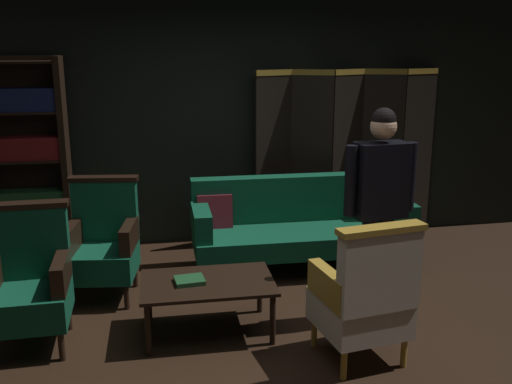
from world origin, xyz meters
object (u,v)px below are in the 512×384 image
object	(u,v)px
folding_screen	(347,152)
armchair_wing_right	(103,242)
standing_figure	(380,196)
coffee_table	(208,287)
bookshelf	(22,153)
velvet_couch	(300,222)
armchair_wing_left	(29,281)
book_green_cloth	(190,280)
armchair_gilt_accent	(365,296)
potted_plant	(117,224)

from	to	relation	value
folding_screen	armchair_wing_right	size ratio (longest dim) A/B	2.05
standing_figure	coffee_table	bearing A→B (deg)	-179.82
bookshelf	coffee_table	size ratio (longest dim) A/B	2.05
velvet_couch	standing_figure	size ratio (longest dim) A/B	1.25
folding_screen	velvet_couch	xyz separation A→B (m)	(-0.74, -0.80, -0.53)
armchair_wing_left	book_green_cloth	world-z (taller)	armchair_wing_left
velvet_couch	standing_figure	bearing A→B (deg)	-75.46
folding_screen	bookshelf	bearing A→B (deg)	-179.04
folding_screen	bookshelf	xyz separation A→B (m)	(-3.44, -0.06, 0.11)
armchair_wing_left	folding_screen	bearing A→B (deg)	32.93
folding_screen	book_green_cloth	size ratio (longest dim) A/B	9.84
velvet_couch	armchair_wing_right	bearing A→B (deg)	-168.03
armchair_gilt_accent	book_green_cloth	xyz separation A→B (m)	(-1.16, 0.60, -0.05)
armchair_wing_left	book_green_cloth	xyz separation A→B (m)	(1.15, -0.06, -0.05)
armchair_wing_right	standing_figure	size ratio (longest dim) A/B	0.61
folding_screen	bookshelf	world-z (taller)	bookshelf
folding_screen	standing_figure	world-z (taller)	folding_screen
standing_figure	potted_plant	distance (m)	2.69
bookshelf	velvet_couch	distance (m)	2.87
book_green_cloth	armchair_wing_left	bearing A→B (deg)	177.25
armchair_wing_left	armchair_gilt_accent	bearing A→B (deg)	-15.79
velvet_couch	armchair_wing_left	distance (m)	2.59
armchair_gilt_accent	book_green_cloth	bearing A→B (deg)	152.65
armchair_gilt_accent	book_green_cloth	world-z (taller)	armchair_gilt_accent
armchair_wing_right	potted_plant	bearing A→B (deg)	84.89
velvet_couch	armchair_wing_left	bearing A→B (deg)	-153.07
potted_plant	folding_screen	bearing A→B (deg)	10.13
bookshelf	book_green_cloth	bearing A→B (deg)	-51.95
armchair_wing_left	standing_figure	distance (m)	2.68
armchair_wing_left	standing_figure	size ratio (longest dim) A/B	0.61
potted_plant	book_green_cloth	bearing A→B (deg)	-68.26
folding_screen	standing_figure	size ratio (longest dim) A/B	1.25
standing_figure	velvet_couch	bearing A→B (deg)	104.54
potted_plant	coffee_table	bearing A→B (deg)	-64.11
standing_figure	bookshelf	bearing A→B (deg)	146.95
folding_screen	book_green_cloth	bearing A→B (deg)	-133.01
coffee_table	standing_figure	distance (m)	1.49
coffee_table	armchair_wing_right	world-z (taller)	armchair_wing_right
folding_screen	coffee_table	distance (m)	2.75
standing_figure	folding_screen	bearing A→B (deg)	78.27
coffee_table	armchair_wing_right	size ratio (longest dim) A/B	0.96
book_green_cloth	standing_figure	bearing A→B (deg)	0.33
bookshelf	armchair_gilt_accent	world-z (taller)	bookshelf
velvet_couch	standing_figure	distance (m)	1.39
velvet_couch	coffee_table	bearing A→B (deg)	-129.83
folding_screen	coffee_table	xyz separation A→B (m)	(-1.76, -2.02, -0.61)
bookshelf	armchair_wing_left	xyz separation A→B (m)	(0.39, -1.92, -0.61)
coffee_table	book_green_cloth	distance (m)	0.15
folding_screen	coffee_table	world-z (taller)	folding_screen
standing_figure	book_green_cloth	distance (m)	1.59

